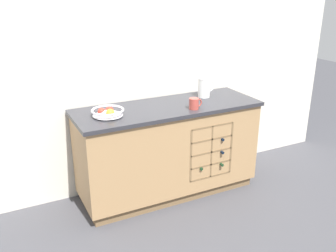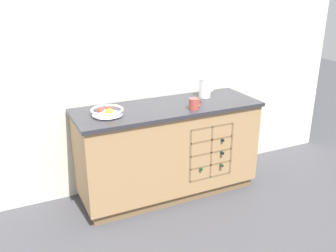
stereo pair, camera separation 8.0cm
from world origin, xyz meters
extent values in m
plane|color=#424247|center=(0.00, 0.00, 0.00)|extent=(14.00, 14.00, 0.00)
cube|color=silver|center=(0.00, 0.36, 1.27)|extent=(4.40, 0.06, 2.55)
cube|color=brown|center=(0.00, 0.00, 0.04)|extent=(1.64, 0.51, 0.09)
cube|color=tan|center=(0.00, 0.00, 0.48)|extent=(1.70, 0.57, 0.78)
cube|color=#2D2D33|center=(0.00, 0.00, 0.88)|extent=(1.74, 0.61, 0.03)
cube|color=brown|center=(0.31, -0.19, 0.49)|extent=(0.44, 0.01, 0.52)
cube|color=brown|center=(0.09, -0.24, 0.49)|extent=(0.02, 0.10, 0.52)
cube|color=brown|center=(0.53, -0.24, 0.49)|extent=(0.02, 0.10, 0.52)
cube|color=brown|center=(0.31, -0.24, 0.23)|extent=(0.44, 0.10, 0.02)
cube|color=brown|center=(0.31, -0.24, 0.36)|extent=(0.44, 0.10, 0.02)
cube|color=brown|center=(0.31, -0.24, 0.49)|extent=(0.44, 0.10, 0.02)
cube|color=brown|center=(0.31, -0.24, 0.62)|extent=(0.44, 0.10, 0.02)
cube|color=brown|center=(0.31, -0.24, 0.75)|extent=(0.44, 0.10, 0.02)
cube|color=brown|center=(0.31, -0.24, 0.49)|extent=(0.02, 0.10, 0.52)
cylinder|color=#19381E|center=(0.20, -0.12, 0.34)|extent=(0.08, 0.19, 0.08)
cylinder|color=#19381E|center=(0.20, -0.26, 0.34)|extent=(0.03, 0.08, 0.03)
cylinder|color=#19381E|center=(0.42, -0.14, 0.34)|extent=(0.07, 0.20, 0.07)
cylinder|color=#19381E|center=(0.42, -0.28, 0.34)|extent=(0.03, 0.09, 0.03)
cylinder|color=black|center=(0.42, -0.14, 0.47)|extent=(0.07, 0.19, 0.07)
cylinder|color=black|center=(0.42, -0.28, 0.47)|extent=(0.03, 0.08, 0.03)
cylinder|color=black|center=(0.42, -0.12, 0.60)|extent=(0.07, 0.20, 0.07)
cylinder|color=black|center=(0.42, -0.26, 0.60)|extent=(0.03, 0.09, 0.03)
cylinder|color=silver|center=(-0.58, -0.03, 0.91)|extent=(0.13, 0.13, 0.01)
cone|color=silver|center=(-0.58, -0.03, 0.94)|extent=(0.26, 0.26, 0.05)
torus|color=silver|center=(-0.58, -0.03, 0.95)|extent=(0.28, 0.28, 0.02)
sphere|color=red|center=(-0.56, -0.02, 0.94)|extent=(0.07, 0.07, 0.07)
sphere|color=gold|center=(-0.58, -0.09, 0.94)|extent=(0.07, 0.07, 0.07)
sphere|color=red|center=(-0.63, 0.00, 0.94)|extent=(0.06, 0.06, 0.06)
cylinder|color=white|center=(0.45, 0.10, 1.00)|extent=(0.12, 0.12, 0.19)
torus|color=white|center=(0.45, 0.10, 1.09)|extent=(0.12, 0.12, 0.01)
torus|color=white|center=(0.51, 0.10, 1.01)|extent=(0.12, 0.01, 0.12)
cylinder|color=#B7473D|center=(0.17, -0.18, 0.95)|extent=(0.09, 0.09, 0.10)
torus|color=#B7473D|center=(0.21, -0.18, 0.95)|extent=(0.08, 0.01, 0.08)
camera|label=1|loc=(-1.47, -2.93, 1.95)|focal=40.00mm
camera|label=2|loc=(-1.40, -2.97, 1.95)|focal=40.00mm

